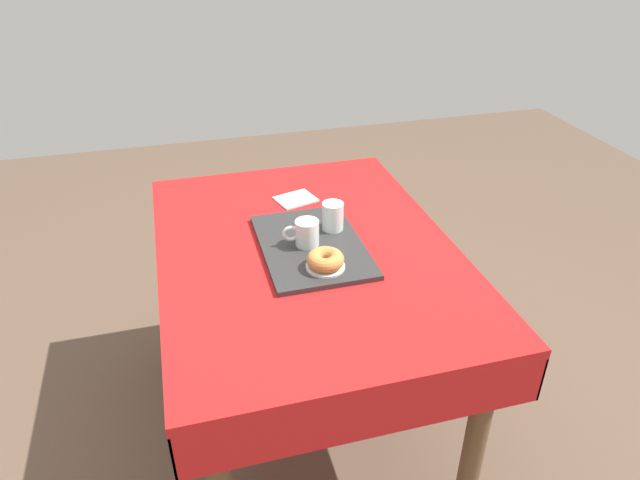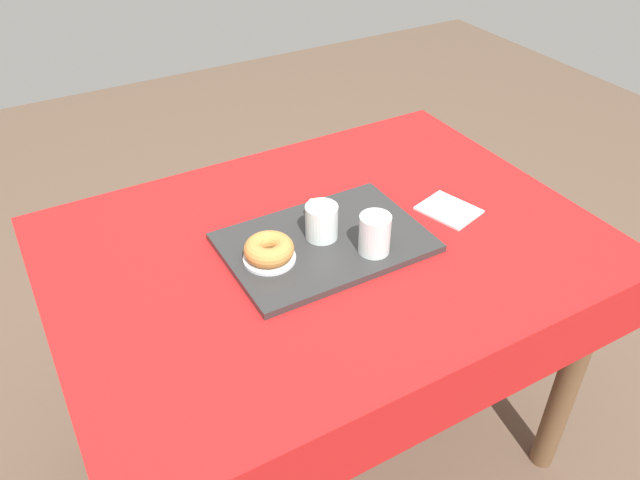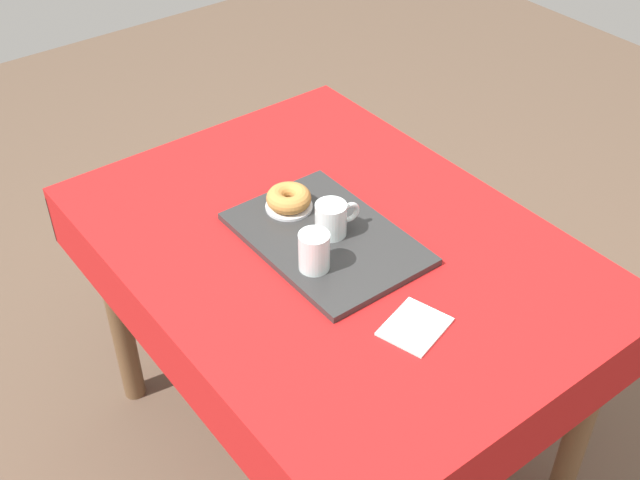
% 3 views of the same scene
% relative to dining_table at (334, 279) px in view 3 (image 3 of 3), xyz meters
% --- Properties ---
extents(ground_plane, '(6.00, 6.00, 0.00)m').
position_rel_dining_table_xyz_m(ground_plane, '(0.00, 0.00, -0.64)').
color(ground_plane, brown).
extents(dining_table, '(1.23, 0.91, 0.76)m').
position_rel_dining_table_xyz_m(dining_table, '(0.00, 0.00, 0.00)').
color(dining_table, red).
rests_on(dining_table, ground).
extents(serving_tray, '(0.45, 0.31, 0.02)m').
position_rel_dining_table_xyz_m(serving_tray, '(0.01, 0.01, 0.12)').
color(serving_tray, '#2D2D2D').
rests_on(serving_tray, dining_table).
extents(tea_mug_left, '(0.07, 0.11, 0.08)m').
position_rel_dining_table_xyz_m(tea_mug_left, '(0.01, -0.00, 0.17)').
color(tea_mug_left, silver).
rests_on(tea_mug_left, serving_tray).
extents(water_glass_near, '(0.07, 0.07, 0.09)m').
position_rel_dining_table_xyz_m(water_glass_near, '(-0.06, 0.10, 0.17)').
color(water_glass_near, silver).
rests_on(water_glass_near, serving_tray).
extents(donut_plate_left, '(0.11, 0.11, 0.01)m').
position_rel_dining_table_xyz_m(donut_plate_left, '(0.15, 0.02, 0.14)').
color(donut_plate_left, silver).
rests_on(donut_plate_left, serving_tray).
extents(sugar_donut_left, '(0.11, 0.11, 0.04)m').
position_rel_dining_table_xyz_m(sugar_donut_left, '(0.15, 0.02, 0.16)').
color(sugar_donut_left, '#BC7F3D').
rests_on(sugar_donut_left, donut_plate_left).
extents(paper_napkin, '(0.14, 0.16, 0.01)m').
position_rel_dining_table_xyz_m(paper_napkin, '(-0.32, 0.04, 0.12)').
color(paper_napkin, white).
rests_on(paper_napkin, dining_table).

